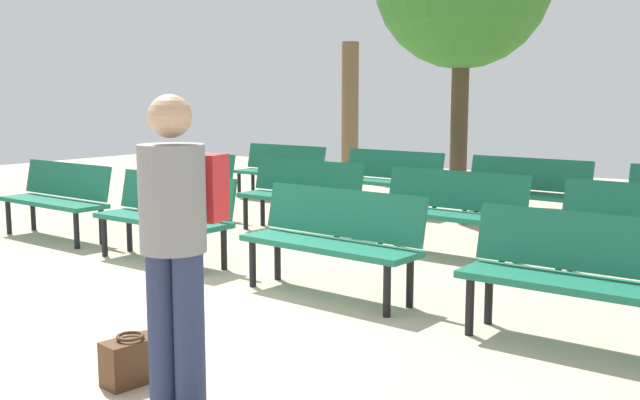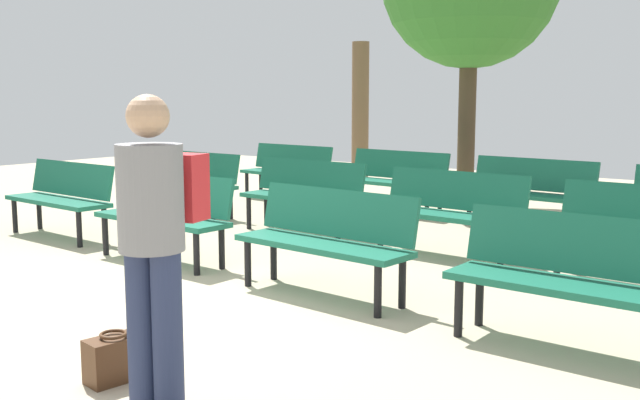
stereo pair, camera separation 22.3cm
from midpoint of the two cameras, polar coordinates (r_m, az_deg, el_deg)
The scene contains 14 objects.
ground_plane at distance 5.79m, azimuth -16.30°, elevation -8.67°, with size 24.00×24.00×0.00m, color #BCAD8E.
bench_r0_c0 at distance 9.02m, azimuth -18.86°, elevation 0.43°, with size 1.63×0.57×0.87m.
bench_r0_c1 at distance 7.42m, azimuth -11.11°, elevation -0.86°, with size 1.62×0.54×0.87m.
bench_r0_c2 at distance 6.01m, azimuth 1.60°, elevation -2.78°, with size 1.63×0.61×0.87m.
bench_r0_c3 at distance 5.04m, azimuth 20.55°, elevation -5.43°, with size 1.61×0.53×0.87m.
bench_r1_c0 at distance 10.27m, azimuth -9.50°, elevation 1.63°, with size 1.62×0.54×0.87m.
bench_r1_c1 at distance 8.79m, azimuth -0.55°, elevation 0.67°, with size 1.62×0.55×0.87m.
bench_r1_c2 at distance 7.63m, azimuth 10.96°, elevation -0.61°, with size 1.63×0.59×0.87m.
bench_r2_c0 at distance 11.65m, azimuth -2.01°, elevation 2.49°, with size 1.63×0.61×0.87m.
bench_r2_c1 at distance 10.43m, azimuth 6.47°, elevation 1.79°, with size 1.63×0.60×0.87m.
bench_r2_c2 at distance 9.45m, azimuth 16.74°, elevation 0.85°, with size 1.63×0.61×0.87m.
tree_1 at distance 14.66m, azimuth 3.61°, elevation 6.97°, with size 0.34×0.34×2.72m.
visitor_with_backpack at distance 3.84m, azimuth -11.14°, elevation -2.54°, with size 0.42×0.58×1.65m.
handbag at distance 4.44m, azimuth -14.41°, elevation -11.94°, with size 0.23×0.35×0.29m.
Camera 2 is at (4.53, -3.27, 1.63)m, focal length 40.83 mm.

